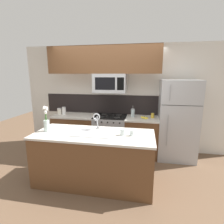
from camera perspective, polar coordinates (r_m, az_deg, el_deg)
name	(u,v)px	position (r m, az deg, el deg)	size (l,w,h in m)	color
ground_plane	(102,171)	(3.71, -3.37, -18.63)	(10.00, 10.00, 0.00)	brown
rear_partition	(125,99)	(4.43, 4.21, 4.41)	(5.20, 0.10, 2.60)	silver
splash_band	(113,104)	(4.44, 0.25, 2.51)	(3.55, 0.01, 0.48)	black
back_counter_left	(76,132)	(4.56, -11.69, -6.50)	(1.05, 0.65, 0.91)	brown
back_counter_right	(141,136)	(4.24, 9.56, -7.87)	(0.77, 0.65, 0.91)	brown
stove_range	(110,134)	(4.31, -0.54, -7.28)	(0.76, 0.64, 0.93)	#A8AAAF
microwave	(110,83)	(4.05, -0.63, 9.38)	(0.74, 0.40, 0.42)	#A8AAAF
upper_cabinet_band	(104,60)	(4.05, -2.79, 16.61)	(2.53, 0.34, 0.60)	brown
refrigerator	(177,120)	(4.19, 20.49, -2.45)	(0.82, 0.74, 1.79)	#A8AAAF
storage_jar_tall	(60,111)	(4.59, -16.73, 0.22)	(0.11, 0.11, 0.15)	silver
storage_jar_medium	(64,111)	(4.51, -15.42, 0.37)	(0.10, 0.10, 0.19)	silver
banana_bunch	(144,118)	(4.04, 10.51, -1.84)	(0.19, 0.13, 0.08)	yellow
french_press	(133,113)	(4.15, 6.78, -0.25)	(0.09, 0.09, 0.27)	silver
coffee_tin	(153,116)	(4.14, 13.10, -1.13)	(0.08, 0.08, 0.11)	gold
island_counter	(94,158)	(3.20, -5.83, -14.64)	(2.05, 0.86, 0.91)	brown
kitchen_sink	(94,137)	(3.05, -6.05, -8.15)	(0.76, 0.44, 0.16)	#ADAFB5
sink_faucet	(97,119)	(3.17, -5.02, -2.29)	(0.14, 0.14, 0.31)	#B7BABF
drinking_glass	(122,132)	(2.91, 3.43, -6.62)	(0.08, 0.08, 0.10)	silver
spare_glass	(132,133)	(2.90, 6.47, -6.83)	(0.07, 0.07, 0.09)	silver
flower_vase	(46,123)	(3.28, -20.63, -3.24)	(0.12, 0.12, 0.45)	silver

